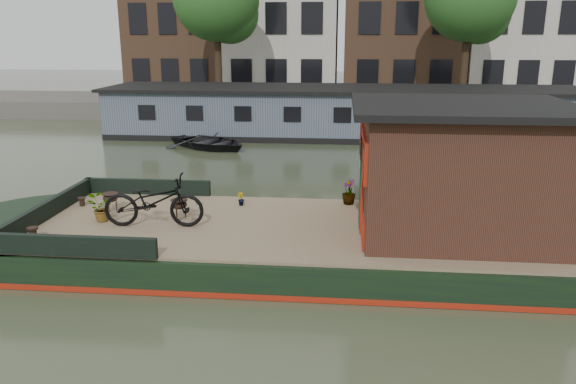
# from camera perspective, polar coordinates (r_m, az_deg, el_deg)

# --- Properties ---
(ground) EXTENTS (120.00, 120.00, 0.00)m
(ground) POSITION_cam_1_polar(r_m,az_deg,el_deg) (11.22, 5.10, -6.67)
(ground) COLOR #29311F
(ground) RESTS_ON ground
(houseboat_hull) EXTENTS (14.01, 4.02, 0.60)m
(houseboat_hull) POSITION_cam_1_polar(r_m,az_deg,el_deg) (11.20, -1.73, -5.15)
(houseboat_hull) COLOR black
(houseboat_hull) RESTS_ON ground
(houseboat_deck) EXTENTS (11.80, 3.80, 0.05)m
(houseboat_deck) POSITION_cam_1_polar(r_m,az_deg,el_deg) (11.00, 5.17, -3.66)
(houseboat_deck) COLOR #857252
(houseboat_deck) RESTS_ON houseboat_hull
(bow_bulwark) EXTENTS (3.00, 4.00, 0.35)m
(bow_bulwark) POSITION_cam_1_polar(r_m,az_deg,el_deg) (12.06, -19.65, -1.79)
(bow_bulwark) COLOR black
(bow_bulwark) RESTS_ON houseboat_deck
(cabin) EXTENTS (4.00, 3.50, 2.42)m
(cabin) POSITION_cam_1_polar(r_m,az_deg,el_deg) (10.87, 16.95, 2.36)
(cabin) COLOR black
(cabin) RESTS_ON houseboat_deck
(bicycle) EXTENTS (1.98, 0.82, 1.02)m
(bicycle) POSITION_cam_1_polar(r_m,az_deg,el_deg) (11.14, -13.50, -0.91)
(bicycle) COLOR black
(bicycle) RESTS_ON houseboat_deck
(potted_plant_b) EXTENTS (0.20, 0.20, 0.29)m
(potted_plant_b) POSITION_cam_1_polar(r_m,az_deg,el_deg) (12.31, -4.83, -0.70)
(potted_plant_b) COLOR maroon
(potted_plant_b) RESTS_ON houseboat_deck
(potted_plant_c) EXTENTS (0.62, 0.59, 0.54)m
(potted_plant_c) POSITION_cam_1_polar(r_m,az_deg,el_deg) (11.79, -18.52, -1.57)
(potted_plant_c) COLOR #A0492E
(potted_plant_c) RESTS_ON houseboat_deck
(potted_plant_d) EXTENTS (0.42, 0.42, 0.55)m
(potted_plant_d) POSITION_cam_1_polar(r_m,az_deg,el_deg) (12.41, 6.21, 0.02)
(potted_plant_d) COLOR maroon
(potted_plant_d) RESTS_ON houseboat_deck
(brazier_front) EXTENTS (0.49, 0.49, 0.40)m
(brazier_front) POSITION_cam_1_polar(r_m,az_deg,el_deg) (11.60, -10.98, -1.69)
(brazier_front) COLOR black
(brazier_front) RESTS_ON houseboat_deck
(brazier_rear) EXTENTS (0.46, 0.46, 0.39)m
(brazier_rear) POSITION_cam_1_polar(r_m,az_deg,el_deg) (12.45, -17.58, -0.98)
(brazier_rear) COLOR black
(brazier_rear) RESTS_ON houseboat_deck
(bollard_port) EXTENTS (0.17, 0.17, 0.19)m
(bollard_port) POSITION_cam_1_polar(r_m,az_deg,el_deg) (13.04, -20.20, -0.93)
(bollard_port) COLOR black
(bollard_port) RESTS_ON houseboat_deck
(bollard_stbd) EXTENTS (0.20, 0.20, 0.23)m
(bollard_stbd) POSITION_cam_1_polar(r_m,az_deg,el_deg) (11.26, -24.48, -3.84)
(bollard_stbd) COLOR black
(bollard_stbd) RESTS_ON houseboat_deck
(dinghy) EXTENTS (4.26, 3.96, 0.72)m
(dinghy) POSITION_cam_1_polar(r_m,az_deg,el_deg) (22.18, -8.01, 5.39)
(dinghy) COLOR black
(dinghy) RESTS_ON ground
(far_houseboat) EXTENTS (20.40, 4.40, 2.11)m
(far_houseboat) POSITION_cam_1_polar(r_m,az_deg,el_deg) (24.60, 5.55, 7.91)
(far_houseboat) COLOR #535D6F
(far_houseboat) RESTS_ON ground
(quay) EXTENTS (60.00, 6.00, 0.90)m
(quay) POSITION_cam_1_polar(r_m,az_deg,el_deg) (31.12, 5.58, 8.55)
(quay) COLOR #47443F
(quay) RESTS_ON ground
(tree_left) EXTENTS (4.40, 4.40, 7.40)m
(tree_left) POSITION_cam_1_polar(r_m,az_deg,el_deg) (30.18, -6.97, 18.65)
(tree_left) COLOR #332316
(tree_left) RESTS_ON quay
(tree_right) EXTENTS (4.40, 4.40, 7.40)m
(tree_right) POSITION_cam_1_polar(r_m,az_deg,el_deg) (30.13, 18.24, 18.03)
(tree_right) COLOR #332316
(tree_right) RESTS_ON quay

